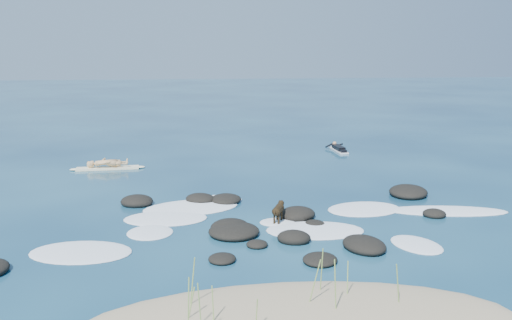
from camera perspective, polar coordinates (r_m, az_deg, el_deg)
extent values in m
plane|color=#0A2642|center=(18.90, -0.36, -5.06)|extent=(160.00, 160.00, 0.00)
cylinder|color=#7B9E4C|center=(11.41, 7.94, -12.60)|extent=(0.07, 0.09, 1.18)
cylinder|color=#7B9E4C|center=(11.18, -6.53, -14.29)|extent=(0.18, 0.09, 0.74)
cylinder|color=#7B9E4C|center=(10.17, -5.57, -15.44)|extent=(0.10, 0.10, 1.25)
cylinder|color=#7B9E4C|center=(10.42, -6.78, -14.79)|extent=(0.08, 0.12, 1.24)
cylinder|color=#7B9E4C|center=(10.65, 0.04, -15.52)|extent=(0.06, 0.12, 0.77)
cylinder|color=#7B9E4C|center=(11.66, 5.83, -12.28)|extent=(0.26, 0.06, 1.06)
cylinder|color=#7B9E4C|center=(12.25, 9.14, -11.81)|extent=(0.06, 0.16, 0.82)
cylinder|color=#7B9E4C|center=(10.99, -4.32, -14.48)|extent=(0.06, 0.10, 0.84)
cylinder|color=#7B9E4C|center=(11.67, -6.38, -12.18)|extent=(0.15, 0.08, 1.11)
cylinder|color=#7B9E4C|center=(11.94, 14.00, -12.15)|extent=(0.19, 0.18, 1.00)
cylinder|color=#7B9E4C|center=(12.22, 6.57, -11.04)|extent=(0.04, 0.26, 1.11)
ellipsoid|color=black|center=(19.98, -11.83, -4.08)|extent=(1.49, 1.47, 0.44)
ellipsoid|color=black|center=(15.66, 10.77, -8.36)|extent=(1.36, 1.61, 0.41)
ellipsoid|color=black|center=(15.57, 0.11, -8.45)|extent=(0.80, 0.80, 0.23)
ellipsoid|color=black|center=(14.60, -3.41, -9.84)|extent=(0.81, 0.85, 0.23)
ellipsoid|color=black|center=(14.59, 6.42, -9.88)|extent=(1.21, 1.25, 0.26)
ellipsoid|color=black|center=(15.97, 3.81, -7.79)|extent=(1.13, 1.03, 0.42)
ellipsoid|color=black|center=(16.82, -2.62, -6.76)|extent=(1.50, 1.57, 0.44)
ellipsoid|color=black|center=(16.50, -2.22, -7.14)|extent=(1.99, 2.00, 0.41)
ellipsoid|color=black|center=(17.50, 5.91, -6.32)|extent=(0.64, 0.71, 0.16)
ellipsoid|color=black|center=(19.97, -3.03, -3.95)|extent=(1.21, 1.32, 0.32)
ellipsoid|color=black|center=(20.02, -5.58, -3.90)|extent=(1.33, 1.23, 0.39)
ellipsoid|color=black|center=(21.51, 14.99, -3.11)|extent=(1.91, 2.09, 0.46)
ellipsoid|color=black|center=(18.13, 4.15, -5.43)|extent=(1.51, 1.44, 0.46)
ellipsoid|color=black|center=(19.10, 17.40, -5.17)|extent=(0.91, 0.90, 0.32)
ellipsoid|color=white|center=(15.83, -17.12, -8.82)|extent=(2.98, 2.24, 0.12)
ellipsoid|color=white|center=(18.22, -9.03, -5.80)|extent=(2.68, 1.80, 0.12)
ellipsoid|color=white|center=(16.29, 15.76, -8.16)|extent=(1.62, 1.96, 0.12)
ellipsoid|color=white|center=(16.95, -10.55, -7.15)|extent=(1.34, 1.43, 0.12)
ellipsoid|color=white|center=(19.35, 10.75, -4.84)|extent=(2.80, 2.21, 0.12)
ellipsoid|color=white|center=(16.96, 5.93, -7.02)|extent=(3.06, 2.04, 0.12)
ellipsoid|color=white|center=(19.82, 18.56, -4.86)|extent=(4.12, 1.88, 0.12)
ellipsoid|color=white|center=(20.17, -3.53, -4.01)|extent=(1.87, 1.83, 0.12)
ellipsoid|color=white|center=(19.33, -6.51, -4.74)|extent=(3.61, 2.66, 0.12)
ellipsoid|color=white|center=(17.62, 2.15, -6.25)|extent=(1.10, 0.90, 0.12)
cube|color=#FCF7CA|center=(26.01, -14.61, -0.80)|extent=(2.73, 0.75, 0.09)
ellipsoid|color=#FCF7CA|center=(25.95, -11.63, -0.69)|extent=(0.56, 0.35, 0.10)
ellipsoid|color=#FCF7CA|center=(26.14, -17.56, -0.90)|extent=(0.56, 0.35, 0.10)
imported|color=tan|center=(25.84, -14.71, 1.21)|extent=(0.46, 0.67, 1.76)
cube|color=white|center=(29.88, 8.26, 0.97)|extent=(0.55, 2.01, 0.07)
ellipsoid|color=white|center=(30.81, 7.69, 1.29)|extent=(0.26, 0.45, 0.07)
cube|color=black|center=(29.86, 8.27, 1.23)|extent=(0.42, 1.24, 0.20)
sphere|color=tan|center=(30.50, 7.87, 1.65)|extent=(0.22, 0.22, 0.21)
cylinder|color=black|center=(30.57, 7.33, 1.47)|extent=(0.48, 0.29, 0.22)
cylinder|color=black|center=(30.72, 8.23, 1.49)|extent=(0.50, 0.25, 0.22)
cube|color=black|center=(29.23, 8.67, 0.93)|extent=(0.33, 0.51, 0.13)
cylinder|color=black|center=(17.40, 2.21, -4.97)|extent=(0.44, 0.59, 0.26)
sphere|color=black|center=(17.62, 2.40, -4.76)|extent=(0.35, 0.35, 0.27)
sphere|color=black|center=(17.18, 2.02, -5.18)|extent=(0.32, 0.32, 0.24)
sphere|color=black|center=(17.74, 2.52, -4.35)|extent=(0.25, 0.25, 0.19)
cone|color=black|center=(17.85, 2.61, -4.29)|extent=(0.14, 0.15, 0.10)
cone|color=black|center=(17.73, 2.36, -4.10)|extent=(0.11, 0.09, 0.09)
cone|color=black|center=(17.70, 2.67, -4.12)|extent=(0.11, 0.09, 0.09)
cylinder|color=black|center=(17.67, 2.13, -5.65)|extent=(0.08, 0.08, 0.35)
cylinder|color=black|center=(17.64, 2.57, -5.69)|extent=(0.08, 0.08, 0.35)
cylinder|color=black|center=(17.33, 1.84, -5.99)|extent=(0.08, 0.08, 0.35)
cylinder|color=black|center=(17.30, 2.28, -6.03)|extent=(0.08, 0.08, 0.35)
cylinder|color=black|center=(17.06, 1.92, -5.14)|extent=(0.14, 0.25, 0.15)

